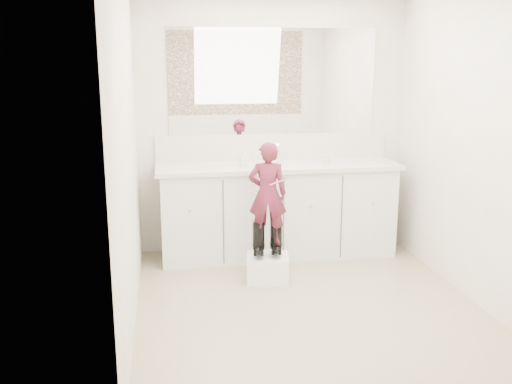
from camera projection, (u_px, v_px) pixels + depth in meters
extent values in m
plane|color=#7E7153|center=(308.00, 306.00, 4.38)|extent=(3.00, 3.00, 0.00)
plane|color=beige|center=(273.00, 128.00, 5.55)|extent=(2.60, 0.00, 2.60)
plane|color=beige|center=(393.00, 202.00, 2.66)|extent=(2.60, 0.00, 2.60)
plane|color=beige|center=(128.00, 157.00, 3.90)|extent=(0.00, 3.00, 3.00)
plane|color=beige|center=(479.00, 148.00, 4.31)|extent=(0.00, 3.00, 3.00)
cube|color=silver|center=(278.00, 212.00, 5.46)|extent=(2.20, 0.55, 0.85)
cube|color=beige|center=(278.00, 166.00, 5.34)|extent=(2.28, 0.58, 0.04)
cube|color=beige|center=(273.00, 147.00, 5.58)|extent=(2.28, 0.03, 0.25)
cube|color=white|center=(273.00, 82.00, 5.44)|extent=(2.00, 0.02, 1.00)
cube|color=#472819|center=(398.00, 105.00, 2.57)|extent=(2.00, 0.01, 1.20)
cylinder|color=silver|center=(275.00, 156.00, 5.49)|extent=(0.08, 0.08, 0.10)
imported|color=beige|center=(326.00, 159.00, 5.37)|extent=(0.10, 0.10, 0.08)
imported|color=silver|center=(244.00, 157.00, 5.23)|extent=(0.08, 0.09, 0.17)
cube|color=white|center=(268.00, 268.00, 4.86)|extent=(0.39, 0.35, 0.22)
imported|color=#962E44|center=(268.00, 194.00, 4.74)|extent=(0.35, 0.26, 0.87)
cylinder|color=#F55F92|center=(278.00, 182.00, 4.64)|extent=(0.14, 0.03, 0.06)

